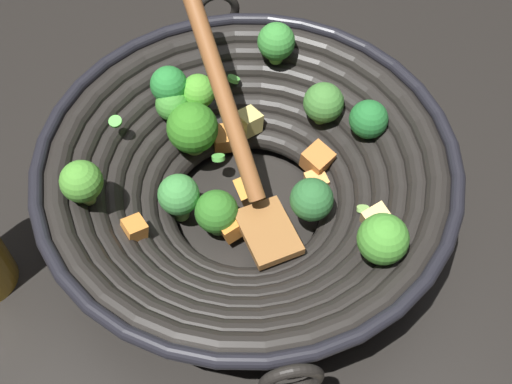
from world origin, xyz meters
The scene contains 2 objects.
ground_plane centered at (0.00, 0.00, 0.00)m, with size 4.00×4.00×0.00m, color black.
wok centered at (0.00, 0.00, 0.07)m, with size 0.43×0.43×0.22m.
Camera 1 is at (0.31, -0.24, 0.61)m, focal length 45.83 mm.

